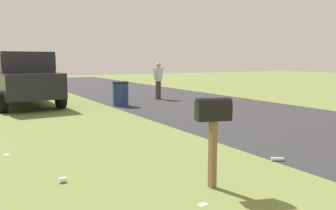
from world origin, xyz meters
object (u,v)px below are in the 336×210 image
Objects in this scene: pickup_truck at (23,78)px; pedestrian at (158,78)px; trash_bin at (121,94)px; mailbox at (213,116)px.

pedestrian is at bearing 79.96° from pickup_truck.
trash_bin is 0.58× the size of pedestrian.
trash_bin is (-1.94, -3.28, -0.62)m from pickup_truck.
pedestrian reaches higher than mailbox.
pickup_truck reaches higher than pedestrian.
mailbox is 1.34× the size of trash_bin.
pickup_truck reaches higher than trash_bin.
pickup_truck is 5.68m from pedestrian.
mailbox is 9.09m from trash_bin.
pedestrian is (10.13, -4.51, -0.06)m from mailbox.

